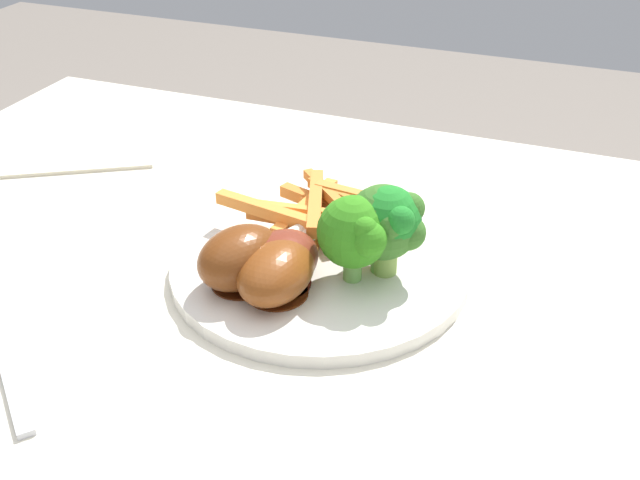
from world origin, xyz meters
TOP-DOWN VIEW (x-y plane):
  - dining_table at (0.00, 0.00)m, footprint 1.11×0.73m
  - dinner_plate at (-0.04, 0.03)m, footprint 0.26×0.26m
  - broccoli_floret_front at (0.01, 0.04)m, footprint 0.07×0.06m
  - broccoli_floret_middle at (0.01, 0.04)m, footprint 0.06×0.06m
  - broccoli_floret_back at (-0.01, 0.02)m, footprint 0.06×0.06m
  - carrot_fries_pile at (-0.07, 0.08)m, footprint 0.16×0.13m
  - chicken_drumstick_near at (-0.06, -0.01)m, footprint 0.07×0.13m
  - chicken_drumstick_far at (-0.06, -0.02)m, footprint 0.06×0.14m
  - chicken_drumstick_extra at (-0.09, -0.02)m, footprint 0.08×0.13m
  - fork at (-0.22, -0.16)m, footprint 0.15×0.13m
  - napkin at (-0.40, 0.17)m, footprint 0.22×0.21m

SIDE VIEW (x-z plane):
  - dining_table at x=0.00m, z-range 0.26..1.00m
  - napkin at x=-0.40m, z-range 0.75..0.75m
  - fork at x=-0.22m, z-range 0.75..0.75m
  - dinner_plate at x=-0.04m, z-range 0.75..0.76m
  - carrot_fries_pile at x=-0.07m, z-range 0.76..0.79m
  - chicken_drumstick_near at x=-0.06m, z-range 0.76..0.80m
  - chicken_drumstick_far at x=-0.06m, z-range 0.76..0.80m
  - chicken_drumstick_extra at x=-0.09m, z-range 0.76..0.81m
  - broccoli_floret_back at x=-0.01m, z-range 0.77..0.84m
  - broccoli_floret_front at x=0.01m, z-range 0.77..0.84m
  - broccoli_floret_middle at x=0.01m, z-range 0.77..0.85m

